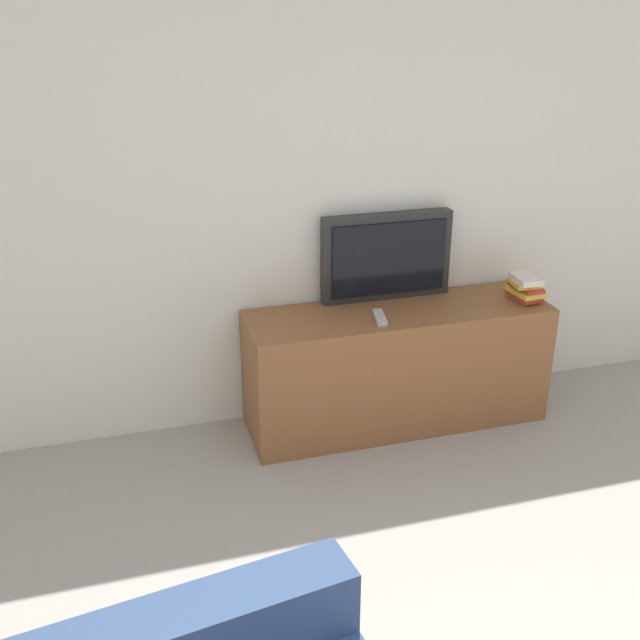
{
  "coord_description": "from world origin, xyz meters",
  "views": [
    {
      "loc": [
        -0.87,
        -0.65,
        2.18
      ],
      "look_at": [
        -0.0,
        2.36,
        0.83
      ],
      "focal_mm": 42.0,
      "sensor_mm": 36.0,
      "label": 1
    }
  ],
  "objects_px": {
    "television": "(387,257)",
    "book_stack": "(525,288)",
    "remote_on_stand": "(380,317)",
    "tv_stand": "(397,367)"
  },
  "relations": [
    {
      "from": "remote_on_stand",
      "to": "book_stack",
      "type": "bearing_deg",
      "value": 2.29
    },
    {
      "from": "tv_stand",
      "to": "remote_on_stand",
      "type": "bearing_deg",
      "value": -148.36
    },
    {
      "from": "tv_stand",
      "to": "book_stack",
      "type": "bearing_deg",
      "value": -4.3
    },
    {
      "from": "television",
      "to": "book_stack",
      "type": "distance_m",
      "value": 0.77
    },
    {
      "from": "tv_stand",
      "to": "television",
      "type": "relative_size",
      "value": 2.27
    },
    {
      "from": "tv_stand",
      "to": "television",
      "type": "bearing_deg",
      "value": 91.55
    },
    {
      "from": "tv_stand",
      "to": "remote_on_stand",
      "type": "relative_size",
      "value": 8.72
    },
    {
      "from": "television",
      "to": "book_stack",
      "type": "height_order",
      "value": "television"
    },
    {
      "from": "tv_stand",
      "to": "book_stack",
      "type": "relative_size",
      "value": 7.42
    },
    {
      "from": "book_stack",
      "to": "remote_on_stand",
      "type": "height_order",
      "value": "book_stack"
    }
  ]
}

